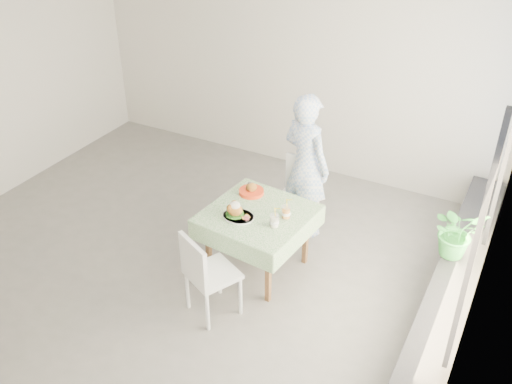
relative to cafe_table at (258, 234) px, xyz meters
The scene contains 15 objects.
floor 0.90m from the cafe_table, behind, with size 6.00×6.00×0.00m, color #615E5C.
ceiling 2.46m from the cafe_table, behind, with size 6.00×6.00×0.00m, color white.
wall_back 2.71m from the cafe_table, 107.69° to the left, with size 6.00×0.02×2.80m, color beige.
wall_right 2.42m from the cafe_table, ahead, with size 0.02×5.00×2.80m, color beige.
window_pane 2.50m from the cafe_table, ahead, with size 0.01×4.80×2.18m, color #D1E0F9.
window_ledge 2.04m from the cafe_table, ahead, with size 0.40×4.80×0.50m, color black.
cafe_table is the anchor object (origin of this frame).
chair_far 0.81m from the cafe_table, 82.59° to the left, with size 0.47×0.47×0.97m.
chair_near 0.84m from the cafe_table, 95.60° to the right, with size 0.60×0.60×0.95m.
diner 1.03m from the cafe_table, 81.99° to the left, with size 0.64×0.42×1.76m, color #8EB0E3.
main_dish 0.41m from the cafe_table, 131.61° to the right, with size 0.34×0.34×0.18m.
juice_cup_orange 0.46m from the cafe_table, ahead, with size 0.10×0.10×0.28m.
juice_cup_lemonade 0.46m from the cafe_table, 28.87° to the right, with size 0.10×0.10×0.27m.
second_dish 0.50m from the cafe_table, 128.69° to the left, with size 0.28×0.28×0.13m.
potted_plant 2.03m from the cafe_table, 16.84° to the left, with size 0.49×0.43×0.55m, color #28792A.
Camera 1 is at (3.09, -4.32, 4.07)m, focal length 40.00 mm.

